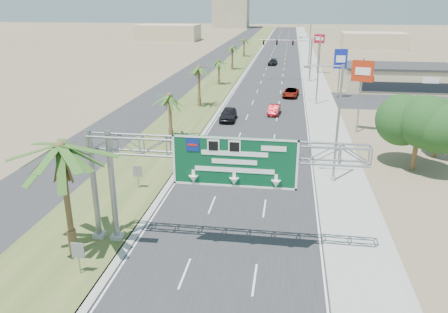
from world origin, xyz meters
The scene contains 29 objects.
road centered at (0.00, 110.00, 0.01)m, with size 12.00×300.00×0.02m, color #28282B.
sidewalk_right centered at (8.50, 110.00, 0.05)m, with size 4.00×300.00×0.10m, color #9E9B93.
median_grass centered at (-10.00, 110.00, 0.06)m, with size 7.00×300.00×0.12m, color #3F5324.
opposing_road centered at (-17.00, 110.00, 0.01)m, with size 8.00×300.00×0.02m, color #28282B.
sign_gantry centered at (-1.06, 9.93, 6.06)m, with size 16.75×1.24×7.50m.
palm_near centered at (-9.20, 8.00, 6.93)m, with size 5.70×5.70×8.35m.
palm_row_b centered at (-9.50, 32.00, 4.90)m, with size 3.99×3.99×5.95m.
palm_row_c centered at (-9.50, 48.00, 5.66)m, with size 3.99×3.99×6.75m.
palm_row_d centered at (-9.50, 66.00, 4.42)m, with size 3.99×3.99×5.45m.
palm_row_e centered at (-9.50, 85.00, 5.09)m, with size 3.99×3.99×6.15m.
palm_row_f centered at (-9.50, 110.00, 4.71)m, with size 3.99×3.99×5.75m.
streetlight_near centered at (7.30, 22.00, 4.69)m, with size 3.27×0.44×10.00m.
streetlight_mid centered at (7.30, 52.00, 4.69)m, with size 3.27×0.44×10.00m.
streetlight_far centered at (7.30, 88.00, 4.69)m, with size 3.27×0.44×10.00m.
signal_mast centered at (5.17, 71.97, 4.85)m, with size 10.28×0.71×8.00m.
store_building centered at (22.00, 66.00, 2.00)m, with size 18.00×10.00×4.00m, color tan.
oak_near centered at (15.00, 26.00, 4.53)m, with size 4.50×4.50×6.80m.
oak_far centered at (18.00, 30.00, 3.82)m, with size 3.50×3.50×5.60m.
median_signback_a centered at (-7.80, 6.00, 1.45)m, with size 0.75×0.08×2.08m.
median_signback_b centered at (-8.50, 18.00, 1.45)m, with size 0.75×0.08×2.08m.
building_distant_left centered at (-45.00, 160.00, 3.00)m, with size 24.00×14.00×6.00m, color tan.
building_distant_right centered at (30.00, 140.00, 2.50)m, with size 20.00×12.00×5.00m, color tan.
car_left_lane centered at (-4.25, 40.94, 0.83)m, with size 1.97×4.89×1.67m, color black.
car_mid_lane centered at (1.50, 45.08, 0.67)m, with size 1.42×4.06×1.34m, color maroon.
car_right_lane centered at (3.69, 57.09, 0.69)m, with size 2.29×4.96×1.38m, color gray.
car_far centered at (-0.80, 94.45, 0.69)m, with size 1.94×4.76×1.38m, color black.
pole_sign_red_near centered at (11.55, 37.95, 6.73)m, with size 2.38×1.01×8.59m.
pole_sign_blue centered at (11.11, 57.23, 5.89)m, with size 2.02×0.46×7.91m.
pole_sign_red_far centered at (9.17, 82.08, 6.63)m, with size 2.22×0.60×8.40m.
Camera 1 is at (3.36, -13.63, 14.65)m, focal length 35.00 mm.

